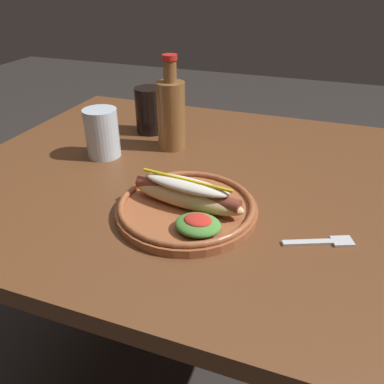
# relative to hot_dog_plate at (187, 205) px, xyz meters

# --- Properties ---
(ground_plane) EXTENTS (8.00, 8.00, 0.00)m
(ground_plane) POSITION_rel_hot_dog_plate_xyz_m (-0.02, 0.17, -0.76)
(ground_plane) COLOR #2D2826
(dining_table) EXTENTS (1.12, 0.88, 0.74)m
(dining_table) POSITION_rel_hot_dog_plate_xyz_m (-0.02, 0.17, -0.13)
(dining_table) COLOR brown
(dining_table) RESTS_ON ground_plane
(hot_dog_plate) EXTENTS (0.27, 0.27, 0.08)m
(hot_dog_plate) POSITION_rel_hot_dog_plate_xyz_m (0.00, 0.00, 0.00)
(hot_dog_plate) COLOR #9E5633
(hot_dog_plate) RESTS_ON dining_table
(fork) EXTENTS (0.12, 0.06, 0.00)m
(fork) POSITION_rel_hot_dog_plate_xyz_m (0.25, -0.00, -0.02)
(fork) COLOR silver
(fork) RESTS_ON dining_table
(soda_cup) EXTENTS (0.08, 0.08, 0.12)m
(soda_cup) POSITION_rel_hot_dog_plate_xyz_m (-0.24, 0.36, 0.04)
(soda_cup) COLOR black
(soda_cup) RESTS_ON dining_table
(water_cup) EXTENTS (0.08, 0.08, 0.12)m
(water_cup) POSITION_rel_hot_dog_plate_xyz_m (-0.28, 0.18, 0.04)
(water_cup) COLOR silver
(water_cup) RESTS_ON dining_table
(glass_bottle) EXTENTS (0.07, 0.07, 0.23)m
(glass_bottle) POSITION_rel_hot_dog_plate_xyz_m (-0.15, 0.28, 0.07)
(glass_bottle) COLOR brown
(glass_bottle) RESTS_ON dining_table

